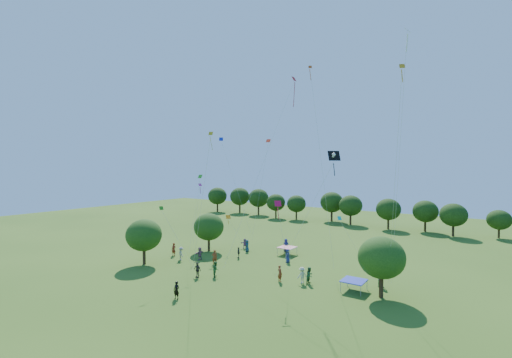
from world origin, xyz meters
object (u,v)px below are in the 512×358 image
(red_high_kite, at_px, (282,115))
(near_tree_west, at_px, (144,235))
(man_in_black, at_px, (177,290))
(tent_red_stripe, at_px, (287,247))
(tent_blue, at_px, (354,281))
(near_tree_north, at_px, (209,227))
(near_tree_east, at_px, (382,258))
(pirate_kite, at_px, (332,159))

(red_high_kite, bearing_deg, near_tree_west, -150.38)
(man_in_black, bearing_deg, tent_red_stripe, 77.39)
(tent_blue, xyz_separation_m, man_in_black, (-12.93, -11.33, -0.21))
(tent_red_stripe, xyz_separation_m, red_high_kite, (2.46, -5.80, 17.51))
(near_tree_north, bearing_deg, near_tree_east, -9.29)
(tent_red_stripe, relative_size, pirate_kite, 0.18)
(near_tree_north, bearing_deg, near_tree_west, -101.81)
(near_tree_north, distance_m, tent_red_stripe, 11.74)
(man_in_black, bearing_deg, tent_blue, 30.38)
(near_tree_north, bearing_deg, tent_red_stripe, 23.47)
(tent_blue, height_order, man_in_black, man_in_black)
(near_tree_north, relative_size, tent_blue, 2.51)
(near_tree_east, xyz_separation_m, tent_blue, (-2.66, 0.17, -2.74))
(tent_red_stripe, relative_size, red_high_kite, 0.10)
(near_tree_east, xyz_separation_m, tent_red_stripe, (-14.98, 8.74, -2.74))
(near_tree_west, bearing_deg, red_high_kite, 29.62)
(tent_red_stripe, bearing_deg, man_in_black, -91.76)
(tent_blue, distance_m, man_in_black, 17.19)
(near_tree_west, xyz_separation_m, tent_blue, (24.88, 5.77, -2.68))
(pirate_kite, bearing_deg, red_high_kite, 145.50)
(tent_blue, relative_size, red_high_kite, 0.10)
(near_tree_east, distance_m, pirate_kite, 10.43)
(near_tree_north, xyz_separation_m, pirate_kite, (21.81, -7.31, 9.47))
(near_tree_east, bearing_deg, tent_blue, 176.36)
(tent_red_stripe, distance_m, pirate_kite, 20.30)
(near_tree_east, distance_m, tent_blue, 3.82)
(near_tree_west, xyz_separation_m, man_in_black, (11.95, -5.56, -2.88))
(man_in_black, relative_size, pirate_kite, 0.13)
(tent_red_stripe, relative_size, man_in_black, 1.33)
(tent_red_stripe, xyz_separation_m, pirate_kite, (11.30, -11.88, 11.98))
(near_tree_west, height_order, tent_red_stripe, near_tree_west)
(tent_blue, bearing_deg, tent_red_stripe, 145.18)
(near_tree_west, bearing_deg, near_tree_east, 11.49)
(tent_red_stripe, height_order, red_high_kite, red_high_kite)
(near_tree_north, xyz_separation_m, red_high_kite, (12.97, -1.23, 15.00))
(tent_blue, bearing_deg, red_high_kite, 164.32)
(near_tree_east, distance_m, red_high_kite, 19.59)
(man_in_black, bearing_deg, pirate_kite, 23.12)
(near_tree_north, bearing_deg, red_high_kite, -5.43)
(near_tree_north, relative_size, tent_red_stripe, 2.51)
(tent_red_stripe, xyz_separation_m, tent_blue, (12.32, -8.57, 0.00))
(near_tree_west, relative_size, tent_red_stripe, 2.60)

